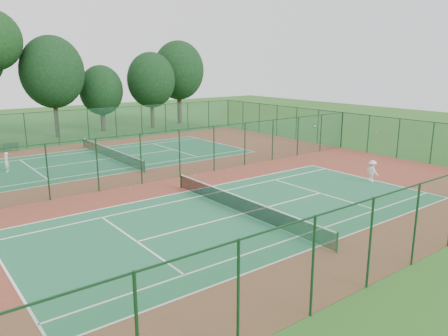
{
  "coord_description": "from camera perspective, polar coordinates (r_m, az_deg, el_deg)",
  "views": [
    {
      "loc": [
        -14.66,
        -26.46,
        8.09
      ],
      "look_at": [
        1.71,
        -5.06,
        1.6
      ],
      "focal_mm": 35.0,
      "sensor_mm": 36.0,
      "label": 1
    }
  ],
  "objects": [
    {
      "name": "stray_ball_c",
      "position": [
        29.31,
        -12.14,
        -2.69
      ],
      "size": [
        0.07,
        0.07,
        0.07
      ],
      "primitive_type": "sphere",
      "color": "yellow",
      "rests_on": "red_pad"
    },
    {
      "name": "evergreen_row",
      "position": [
        53.54,
        -20.57,
        3.99
      ],
      "size": [
        39.0,
        5.0,
        12.0
      ],
      "primitive_type": null,
      "color": "black",
      "rests_on": "ground"
    },
    {
      "name": "tennis_net_far",
      "position": [
        39.1,
        -14.67,
        1.97
      ],
      "size": [
        0.1,
        12.9,
        0.97
      ],
      "color": "#163C1F",
      "rests_on": "ground"
    },
    {
      "name": "player_far",
      "position": [
        36.96,
        -26.55,
        0.69
      ],
      "size": [
        0.55,
        0.65,
        1.51
      ],
      "primitive_type": "imported",
      "rotation": [
        0.0,
        0.0,
        -1.99
      ],
      "color": "white",
      "rests_on": "court_far"
    },
    {
      "name": "red_pad",
      "position": [
        31.31,
        -8.14,
        -1.56
      ],
      "size": [
        40.0,
        36.0,
        0.01
      ],
      "primitive_type": "cube",
      "color": "brown",
      "rests_on": "ground"
    },
    {
      "name": "fence_south",
      "position": [
        18.06,
        21.32,
        -7.94
      ],
      "size": [
        40.0,
        0.09,
        3.5
      ],
      "color": "#1B522D",
      "rests_on": "ground"
    },
    {
      "name": "tennis_net_near",
      "position": [
        24.01,
        2.48,
        -4.79
      ],
      "size": [
        0.1,
        12.9,
        0.97
      ],
      "color": "#14371A",
      "rests_on": "ground"
    },
    {
      "name": "court_far",
      "position": [
        39.21,
        -14.63,
        1.21
      ],
      "size": [
        23.77,
        10.97,
        0.01
      ],
      "primitive_type": "cube",
      "color": "#1C593C",
      "rests_on": "red_pad"
    },
    {
      "name": "fence_north",
      "position": [
        47.24,
        -19.06,
        5.1
      ],
      "size": [
        40.0,
        0.09,
        3.5
      ],
      "color": "#1B5336",
      "rests_on": "ground"
    },
    {
      "name": "stray_ball_b",
      "position": [
        33.43,
        0.66,
        -0.38
      ],
      "size": [
        0.07,
        0.07,
        0.07
      ],
      "primitive_type": "sphere",
      "color": "yellow",
      "rests_on": "red_pad"
    },
    {
      "name": "fence_divider",
      "position": [
        30.9,
        -8.25,
        1.58
      ],
      "size": [
        40.0,
        0.09,
        3.5
      ],
      "color": "#1A4F2B",
      "rests_on": "ground"
    },
    {
      "name": "stray_ball_a",
      "position": [
        32.09,
        -3.82,
        -1.0
      ],
      "size": [
        0.07,
        0.07,
        0.07
      ],
      "primitive_type": "sphere",
      "color": "#DDED37",
      "rests_on": "red_pad"
    },
    {
      "name": "ground",
      "position": [
        31.31,
        -8.14,
        -1.57
      ],
      "size": [
        120.0,
        120.0,
        0.0
      ],
      "primitive_type": "plane",
      "color": "#25551A",
      "rests_on": "ground"
    },
    {
      "name": "bench",
      "position": [
        45.43,
        -26.09,
        2.47
      ],
      "size": [
        1.39,
        0.49,
        0.84
      ],
      "rotation": [
        0.0,
        0.0,
        -0.07
      ],
      "color": "#12351D",
      "rests_on": "red_pad"
    },
    {
      "name": "player_near",
      "position": [
        31.99,
        18.79,
        -0.39
      ],
      "size": [
        0.69,
        1.05,
        1.53
      ],
      "primitive_type": "imported",
      "rotation": [
        0.0,
        0.0,
        1.44
      ],
      "color": "silver",
      "rests_on": "court_near"
    },
    {
      "name": "fence_east",
      "position": [
        44.06,
        15.13,
        4.82
      ],
      "size": [
        0.09,
        36.0,
        3.5
      ],
      "rotation": [
        0.0,
        0.0,
        1.57
      ],
      "color": "#1B5236",
      "rests_on": "ground"
    },
    {
      "name": "court_near",
      "position": [
        24.18,
        2.47,
        -5.98
      ],
      "size": [
        23.77,
        10.97,
        0.01
      ],
      "primitive_type": "cube",
      "color": "#1F6340",
      "rests_on": "red_pad"
    }
  ]
}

